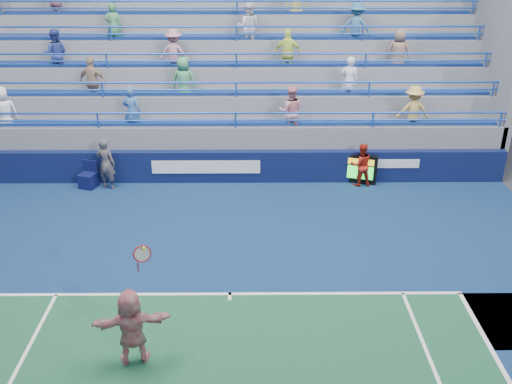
{
  "coord_description": "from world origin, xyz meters",
  "views": [
    {
      "loc": [
        0.54,
        -11.13,
        7.98
      ],
      "look_at": [
        0.64,
        2.5,
        1.5
      ],
      "focal_mm": 40.0,
      "sensor_mm": 36.0,
      "label": 1
    }
  ],
  "objects_px": {
    "ball_girl": "(361,165)",
    "tennis_player": "(132,327)",
    "line_judge": "(106,164)",
    "serve_speed_board": "(355,169)",
    "judge_chair": "(88,179)"
  },
  "relations": [
    {
      "from": "line_judge",
      "to": "ball_girl",
      "type": "relative_size",
      "value": 1.18
    },
    {
      "from": "judge_chair",
      "to": "line_judge",
      "type": "relative_size",
      "value": 0.51
    },
    {
      "from": "judge_chair",
      "to": "line_judge",
      "type": "distance_m",
      "value": 0.89
    },
    {
      "from": "serve_speed_board",
      "to": "tennis_player",
      "type": "bearing_deg",
      "value": -124.05
    },
    {
      "from": "judge_chair",
      "to": "tennis_player",
      "type": "relative_size",
      "value": 0.33
    },
    {
      "from": "serve_speed_board",
      "to": "tennis_player",
      "type": "distance_m",
      "value": 10.37
    },
    {
      "from": "tennis_player",
      "to": "ball_girl",
      "type": "relative_size",
      "value": 1.81
    },
    {
      "from": "line_judge",
      "to": "ball_girl",
      "type": "xyz_separation_m",
      "value": [
        8.34,
        0.15,
        -0.13
      ]
    },
    {
      "from": "line_judge",
      "to": "ball_girl",
      "type": "bearing_deg",
      "value": -161.64
    },
    {
      "from": "serve_speed_board",
      "to": "judge_chair",
      "type": "relative_size",
      "value": 1.63
    },
    {
      "from": "ball_girl",
      "to": "tennis_player",
      "type": "bearing_deg",
      "value": 48.35
    },
    {
      "from": "ball_girl",
      "to": "judge_chair",
      "type": "bearing_deg",
      "value": -5.62
    },
    {
      "from": "serve_speed_board",
      "to": "ball_girl",
      "type": "bearing_deg",
      "value": -54.08
    },
    {
      "from": "judge_chair",
      "to": "line_judge",
      "type": "xyz_separation_m",
      "value": [
        0.66,
        -0.05,
        0.59
      ]
    },
    {
      "from": "serve_speed_board",
      "to": "judge_chair",
      "type": "height_order",
      "value": "serve_speed_board"
    }
  ]
}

